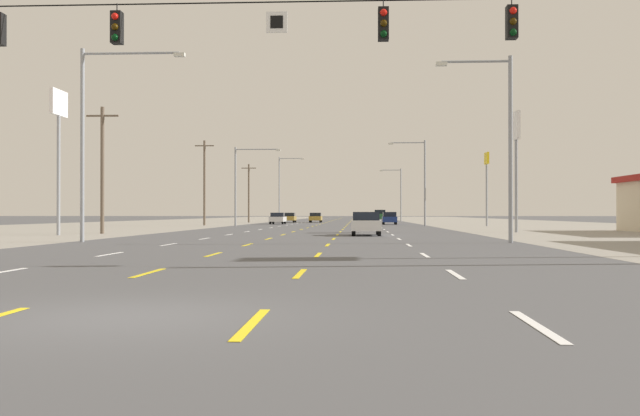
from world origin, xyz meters
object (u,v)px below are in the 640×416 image
(pole_sign_right_row_1, at_px, (516,142))
(streetlight_right_row_2, at_px, (399,191))
(pole_sign_right_row_2, at_px, (487,172))
(streetlight_left_row_0, at_px, (94,127))
(pole_sign_left_row_1, at_px, (59,124))
(sedan_far_left_midfar, at_px, (289,217))
(streetlight_right_row_1, at_px, (421,176))
(sedan_inner_left_far, at_px, (316,217))
(sedan_far_left_mid, at_px, (278,218))
(streetlight_right_row_0, at_px, (503,135))
(sedan_inner_right_nearest, at_px, (366,223))
(hatchback_far_right_near, at_px, (389,218))
(streetlight_left_row_1, at_px, (241,179))
(suv_far_right_farther, at_px, (380,215))
(streetlight_left_row_2, at_px, (282,184))

(pole_sign_right_row_1, height_order, streetlight_right_row_2, streetlight_right_row_2)
(pole_sign_right_row_2, height_order, streetlight_left_row_0, streetlight_left_row_0)
(pole_sign_left_row_1, relative_size, pole_sign_right_row_2, 1.15)
(sedan_far_left_midfar, distance_m, streetlight_right_row_1, 35.44)
(sedan_inner_left_far, bearing_deg, sedan_far_left_mid, -103.11)
(sedan_inner_left_far, height_order, streetlight_right_row_0, streetlight_right_row_0)
(sedan_inner_right_nearest, height_order, streetlight_right_row_1, streetlight_right_row_1)
(streetlight_left_row_0, bearing_deg, hatchback_far_right_near, 73.43)
(pole_sign_right_row_2, bearing_deg, pole_sign_right_row_1, -95.33)
(hatchback_far_right_near, bearing_deg, streetlight_right_row_1, -76.37)
(pole_sign_right_row_1, bearing_deg, pole_sign_right_row_2, 84.67)
(streetlight_right_row_0, bearing_deg, sedan_inner_right_nearest, 118.97)
(sedan_far_left_mid, distance_m, pole_sign_right_row_2, 27.90)
(sedan_far_left_midfar, bearing_deg, pole_sign_left_row_1, -97.57)
(sedan_inner_left_far, distance_m, pole_sign_left_row_1, 65.76)
(pole_sign_right_row_1, height_order, streetlight_left_row_0, streetlight_left_row_0)
(sedan_inner_left_far, bearing_deg, streetlight_left_row_1, -101.25)
(sedan_far_left_mid, height_order, suv_far_right_farther, suv_far_right_farther)
(suv_far_right_farther, distance_m, streetlight_right_row_2, 7.87)
(sedan_far_left_mid, relative_size, sedan_inner_left_far, 1.00)
(pole_sign_left_row_1, bearing_deg, sedan_far_left_midfar, 82.43)
(streetlight_right_row_2, bearing_deg, streetlight_left_row_1, -113.92)
(sedan_inner_right_nearest, xyz_separation_m, pole_sign_right_row_2, (13.35, 33.81, 5.08))
(pole_sign_right_row_2, xyz_separation_m, streetlight_left_row_2, (-26.67, 42.04, 0.37))
(streetlight_right_row_0, bearing_deg, pole_sign_right_row_2, 81.02)
(suv_far_right_farther, xyz_separation_m, streetlight_right_row_2, (2.95, -6.05, 4.07))
(streetlight_left_row_1, bearing_deg, streetlight_left_row_2, 90.30)
(pole_sign_left_row_1, relative_size, streetlight_right_row_1, 1.00)
(hatchback_far_right_near, relative_size, sedan_far_left_midfar, 0.87)
(suv_far_right_farther, relative_size, streetlight_left_row_1, 0.58)
(streetlight_right_row_0, bearing_deg, streetlight_left_row_1, 113.92)
(sedan_far_left_mid, relative_size, streetlight_left_row_0, 0.48)
(sedan_far_left_mid, xyz_separation_m, streetlight_right_row_1, (16.92, -14.64, 4.56))
(streetlight_right_row_0, relative_size, streetlight_right_row_1, 0.95)
(streetlight_left_row_0, bearing_deg, streetlight_right_row_2, 77.48)
(streetlight_right_row_0, bearing_deg, sedan_far_left_midfar, 102.91)
(sedan_far_left_mid, height_order, pole_sign_right_row_2, pole_sign_right_row_2)
(sedan_far_left_mid, xyz_separation_m, streetlight_right_row_2, (16.97, 28.91, 4.34))
(pole_sign_left_row_1, distance_m, streetlight_left_row_1, 33.68)
(sedan_inner_right_nearest, distance_m, streetlight_right_row_1, 33.20)
(sedan_inner_left_far, height_order, streetlight_left_row_1, streetlight_left_row_1)
(suv_far_right_farther, height_order, streetlight_left_row_0, streetlight_left_row_0)
(hatchback_far_right_near, height_order, streetlight_right_row_1, streetlight_right_row_1)
(hatchback_far_right_near, bearing_deg, streetlight_right_row_0, -87.00)
(sedan_inner_right_nearest, height_order, sedan_inner_left_far, same)
(pole_sign_right_row_1, bearing_deg, hatchback_far_right_near, 101.80)
(hatchback_far_right_near, height_order, streetlight_left_row_2, streetlight_left_row_2)
(suv_far_right_farther, bearing_deg, streetlight_right_row_2, -63.98)
(hatchback_far_right_near, height_order, streetlight_left_row_1, streetlight_left_row_1)
(suv_far_right_farther, distance_m, streetlight_left_row_2, 18.40)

